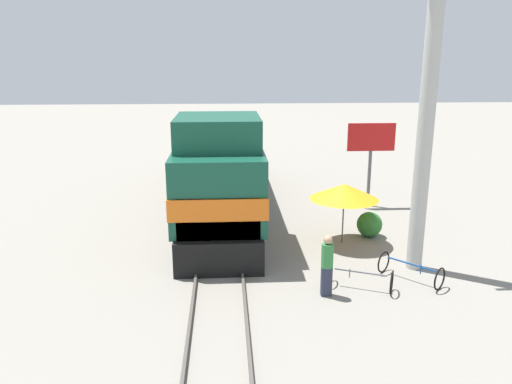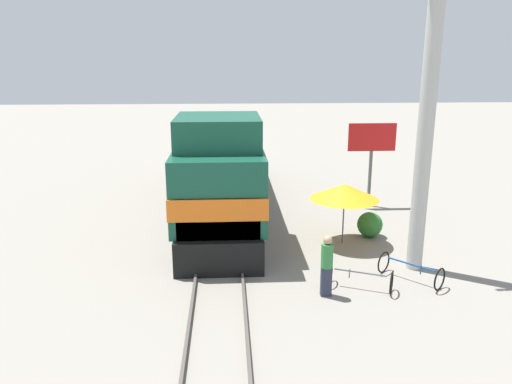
{
  "view_description": "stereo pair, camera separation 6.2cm",
  "coord_description": "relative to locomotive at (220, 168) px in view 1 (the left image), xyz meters",
  "views": [
    {
      "loc": [
        0.25,
        -16.27,
        6.55
      ],
      "look_at": [
        1.2,
        -1.04,
        2.47
      ],
      "focal_mm": 35.0,
      "sensor_mm": 36.0,
      "label": 1
    },
    {
      "loc": [
        0.31,
        -16.27,
        6.55
      ],
      "look_at": [
        1.2,
        -1.04,
        2.47
      ],
      "focal_mm": 35.0,
      "sensor_mm": 36.0,
      "label": 2
    }
  ],
  "objects": [
    {
      "name": "ground_plane",
      "position": [
        0.0,
        -5.05,
        -1.97
      ],
      "size": [
        120.0,
        120.0,
        0.0
      ],
      "primitive_type": "plane",
      "color": "gray"
    },
    {
      "name": "rail_far",
      "position": [
        0.72,
        -5.05,
        -1.89
      ],
      "size": [
        0.08,
        41.75,
        0.15
      ],
      "primitive_type": "cube",
      "color": "#4C4742",
      "rests_on": "ground_plane"
    },
    {
      "name": "bicycle",
      "position": [
        4.14,
        -8.08,
        -1.62
      ],
      "size": [
        1.95,
        1.35,
        0.67
      ],
      "rotation": [
        0.0,
        0.0,
        -1.98
      ],
      "color": "black",
      "rests_on": "ground_plane"
    },
    {
      "name": "rail_near",
      "position": [
        -0.72,
        -5.05,
        -1.89
      ],
      "size": [
        0.08,
        41.75,
        0.15
      ],
      "primitive_type": "cube",
      "color": "#4C4742",
      "rests_on": "ground_plane"
    },
    {
      "name": "billboard_sign",
      "position": [
        6.76,
        0.4,
        0.93
      ],
      "size": [
        2.15,
        0.12,
        3.8
      ],
      "color": "#595959",
      "rests_on": "ground_plane"
    },
    {
      "name": "utility_pole",
      "position": [
        6.29,
        -6.65,
        3.04
      ],
      "size": [
        1.8,
        0.49,
        9.92
      ],
      "color": "#B2B2AD",
      "rests_on": "ground_plane"
    },
    {
      "name": "person_bystander",
      "position": [
        3.06,
        -8.43,
        -0.97
      ],
      "size": [
        0.34,
        0.34,
        1.82
      ],
      "color": "#2D3347",
      "rests_on": "ground_plane"
    },
    {
      "name": "shrub_cluster",
      "position": [
        5.67,
        -3.67,
        -1.49
      ],
      "size": [
        0.96,
        0.96,
        0.96
      ],
      "primitive_type": "sphere",
      "color": "#2D722D",
      "rests_on": "ground_plane"
    },
    {
      "name": "locomotive",
      "position": [
        0.0,
        0.0,
        0.0
      ],
      "size": [
        3.1,
        15.07,
        4.65
      ],
      "color": "black",
      "rests_on": "ground_plane"
    },
    {
      "name": "bicycle_spare",
      "position": [
        5.81,
        -7.64,
        -1.61
      ],
      "size": [
        1.79,
        1.85,
        0.7
      ],
      "rotation": [
        0.0,
        0.0,
        0.75
      ],
      "color": "black",
      "rests_on": "ground_plane"
    },
    {
      "name": "vendor_umbrella",
      "position": [
        4.49,
        -4.28,
        -0.02
      ],
      "size": [
        2.48,
        2.48,
        2.23
      ],
      "color": "#4C4C4C",
      "rests_on": "ground_plane"
    }
  ]
}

